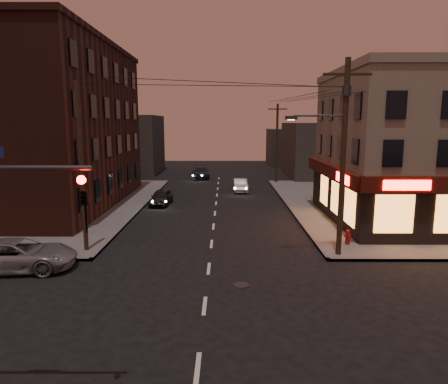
{
  "coord_description": "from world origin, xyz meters",
  "views": [
    {
      "loc": [
        0.79,
        -14.47,
        7.0
      ],
      "look_at": [
        0.73,
        7.4,
        3.2
      ],
      "focal_mm": 32.0,
      "sensor_mm": 36.0,
      "label": 1
    }
  ],
  "objects_px": {
    "sedan_near": "(161,197)",
    "fire_hydrant": "(348,236)",
    "sedan_far": "(201,172)",
    "suv_cross": "(18,255)",
    "sedan_mid": "(240,185)"
  },
  "relations": [
    {
      "from": "sedan_near",
      "to": "fire_hydrant",
      "type": "height_order",
      "value": "sedan_near"
    },
    {
      "from": "sedan_far",
      "to": "fire_hydrant",
      "type": "xyz_separation_m",
      "value": [
        10.12,
        -28.72,
        -0.12
      ]
    },
    {
      "from": "suv_cross",
      "to": "sedan_far",
      "type": "height_order",
      "value": "suv_cross"
    },
    {
      "from": "sedan_near",
      "to": "sedan_far",
      "type": "xyz_separation_m",
      "value": [
        2.41,
        16.91,
        0.08
      ]
    },
    {
      "from": "sedan_mid",
      "to": "sedan_far",
      "type": "height_order",
      "value": "sedan_far"
    },
    {
      "from": "suv_cross",
      "to": "sedan_near",
      "type": "xyz_separation_m",
      "value": [
        4.43,
        15.56,
        -0.09
      ]
    },
    {
      "from": "suv_cross",
      "to": "fire_hydrant",
      "type": "relative_size",
      "value": 6.27
    },
    {
      "from": "sedan_far",
      "to": "fire_hydrant",
      "type": "relative_size",
      "value": 5.9
    },
    {
      "from": "fire_hydrant",
      "to": "sedan_near",
      "type": "bearing_deg",
      "value": 136.69
    },
    {
      "from": "sedan_mid",
      "to": "fire_hydrant",
      "type": "bearing_deg",
      "value": -75.56
    },
    {
      "from": "suv_cross",
      "to": "sedan_mid",
      "type": "height_order",
      "value": "suv_cross"
    },
    {
      "from": "sedan_mid",
      "to": "suv_cross",
      "type": "bearing_deg",
      "value": -118.99
    },
    {
      "from": "sedan_near",
      "to": "fire_hydrant",
      "type": "distance_m",
      "value": 17.22
    },
    {
      "from": "sedan_mid",
      "to": "sedan_near",
      "type": "bearing_deg",
      "value": -137.8
    },
    {
      "from": "sedan_far",
      "to": "suv_cross",
      "type": "bearing_deg",
      "value": -107.86
    }
  ]
}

